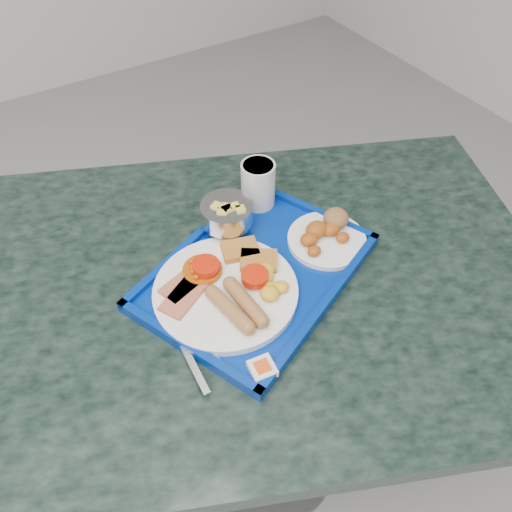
{
  "coord_description": "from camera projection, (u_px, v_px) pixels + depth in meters",
  "views": [
    {
      "loc": [
        0.72,
        0.21,
        1.42
      ],
      "look_at": [
        1.04,
        0.72,
        0.77
      ],
      "focal_mm": 35.0,
      "sensor_mm": 36.0,
      "label": 1
    }
  ],
  "objects": [
    {
      "name": "table",
      "position": [
        248.0,
        334.0,
        1.06
      ],
      "size": [
        1.35,
        1.15,
        0.71
      ],
      "rotation": [
        0.0,
        0.0,
        -0.4
      ],
      "color": "gray",
      "rests_on": "floor"
    },
    {
      "name": "juice_cup",
      "position": [
        258.0,
        183.0,
        1.01
      ],
      "size": [
        0.07,
        0.07,
        0.1
      ],
      "color": "silver",
      "rests_on": "tray"
    },
    {
      "name": "main_plate",
      "position": [
        229.0,
        287.0,
        0.87
      ],
      "size": [
        0.26,
        0.26,
        0.04
      ],
      "rotation": [
        0.0,
        0.0,
        0.01
      ],
      "color": "white",
      "rests_on": "tray"
    },
    {
      "name": "spoon",
      "position": [
        189.0,
        313.0,
        0.85
      ],
      "size": [
        0.06,
        0.17,
        0.01
      ],
      "rotation": [
        0.0,
        0.0,
        0.23
      ],
      "color": "silver",
      "rests_on": "tray"
    },
    {
      "name": "tray",
      "position": [
        256.0,
        273.0,
        0.92
      ],
      "size": [
        0.5,
        0.44,
        0.02
      ],
      "rotation": [
        0.0,
        0.0,
        0.41
      ],
      "color": "navy",
      "rests_on": "table"
    },
    {
      "name": "jam_packet",
      "position": [
        262.0,
        369.0,
        0.77
      ],
      "size": [
        0.04,
        0.04,
        0.02
      ],
      "rotation": [
        0.0,
        0.0,
        -0.12
      ],
      "color": "white",
      "rests_on": "tray"
    },
    {
      "name": "fruit_bowl",
      "position": [
        227.0,
        214.0,
        0.95
      ],
      "size": [
        0.1,
        0.1,
        0.07
      ],
      "color": "silver",
      "rests_on": "tray"
    },
    {
      "name": "bread_plate",
      "position": [
        327.0,
        234.0,
        0.96
      ],
      "size": [
        0.15,
        0.15,
        0.05
      ],
      "rotation": [
        0.0,
        0.0,
        0.43
      ],
      "color": "white",
      "rests_on": "tray"
    },
    {
      "name": "knife",
      "position": [
        187.0,
        353.0,
        0.8
      ],
      "size": [
        0.02,
        0.16,
        0.0
      ],
      "primitive_type": "cube",
      "rotation": [
        0.0,
        0.0,
        -0.06
      ],
      "color": "silver",
      "rests_on": "tray"
    }
  ]
}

